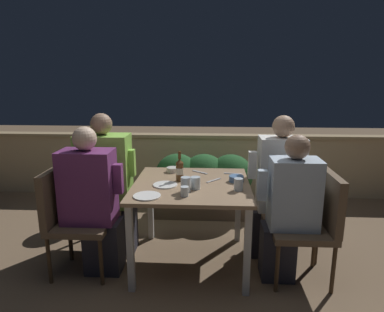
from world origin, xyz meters
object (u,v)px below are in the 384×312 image
person_green_blouse (108,185)px  chair_right_far (299,200)px  chair_left_near (69,211)px  person_white_polo (276,187)px  person_blue_shirt (289,208)px  chair_right_near (315,217)px  person_purple_stripe (93,202)px  beer_bottle (180,170)px  potted_plant (83,190)px  chair_left_far (87,197)px

person_green_blouse → chair_right_far: 1.73m
chair_left_near → person_white_polo: person_white_polo is taller
person_white_polo → person_blue_shirt: bearing=-85.1°
chair_right_near → chair_right_far: bearing=95.4°
person_purple_stripe → person_green_blouse: (0.02, 0.35, 0.03)m
person_blue_shirt → person_white_polo: 0.38m
person_purple_stripe → chair_right_far: 1.79m
beer_bottle → chair_right_far: bearing=6.8°
person_purple_stripe → potted_plant: (-0.43, 0.89, -0.22)m
person_purple_stripe → chair_left_far: size_ratio=1.39×
chair_left_far → person_white_polo: person_white_polo is taller
person_green_blouse → beer_bottle: bearing=-10.3°
chair_left_near → beer_bottle: beer_bottle is taller
chair_left_near → potted_plant: (-0.23, 0.89, -0.13)m
person_blue_shirt → chair_left_far: bearing=168.2°
person_white_polo → beer_bottle: (-0.85, -0.13, 0.18)m
person_green_blouse → potted_plant: bearing=130.3°
chair_right_far → beer_bottle: size_ratio=3.41×
chair_left_near → chair_right_near: size_ratio=1.00×
person_green_blouse → person_blue_shirt: bearing=-13.3°
person_purple_stripe → chair_left_near: bearing=-180.0°
chair_left_near → person_green_blouse: bearing=56.7°
chair_left_near → person_white_polo: 1.79m
chair_left_near → chair_left_far: bearing=85.9°
chair_left_far → potted_plant: 0.61m
person_purple_stripe → chair_right_near: person_purple_stripe is taller
person_green_blouse → chair_right_near: size_ratio=1.46×
chair_right_far → chair_left_far: bearing=-179.9°
chair_right_far → beer_bottle: (-1.06, -0.13, 0.31)m
person_purple_stripe → chair_left_far: 0.41m
chair_left_near → person_white_polo: bearing=11.5°
chair_left_near → chair_right_far: bearing=10.4°
person_purple_stripe → person_green_blouse: bearing=86.2°
potted_plant → chair_left_far: bearing=-64.9°
chair_left_near → person_white_polo: (1.75, 0.36, 0.12)m
chair_right_far → person_white_polo: (-0.21, 0.00, 0.12)m
chair_left_near → potted_plant: bearing=104.3°
person_purple_stripe → person_green_blouse: size_ratio=0.95×
person_green_blouse → person_purple_stripe: bearing=-93.8°
person_purple_stripe → person_white_polo: bearing=13.0°
chair_left_near → chair_right_far: (1.95, 0.36, 0.00)m
person_white_polo → potted_plant: (-1.98, 0.54, -0.25)m
chair_left_far → person_blue_shirt: (1.75, -0.37, 0.07)m
person_green_blouse → chair_right_far: size_ratio=1.46×
chair_left_near → chair_left_far: size_ratio=1.00×
person_green_blouse → chair_right_far: person_green_blouse is taller
person_purple_stripe → person_white_polo: size_ratio=0.96×
person_green_blouse → person_white_polo: 1.52m
person_green_blouse → beer_bottle: size_ratio=5.00×
chair_right_near → person_white_polo: 0.46m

